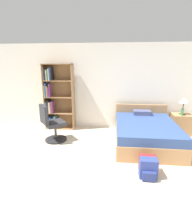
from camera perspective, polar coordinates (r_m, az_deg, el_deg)
ground_plane at (r=2.99m, az=8.75°, el=-27.06°), size 14.00×14.00×0.00m
wall_back at (r=5.48m, az=7.80°, el=7.93°), size 9.00×0.06×2.60m
bookshelf at (r=5.59m, az=-13.20°, el=4.32°), size 0.90×0.34×2.01m
bed at (r=4.75m, az=15.72°, el=-6.31°), size 1.51×2.00×0.82m
office_chair at (r=4.75m, az=-14.19°, el=-4.14°), size 0.72×0.71×1.01m
nightstand at (r=5.73m, az=25.89°, el=-3.50°), size 0.54×0.50×0.59m
table_lamp at (r=5.56m, az=26.77°, el=3.16°), size 0.25×0.25×0.49m
water_bottle at (r=5.50m, az=26.32°, el=-0.01°), size 0.07×0.07×0.21m
backpack_blue at (r=3.45m, az=16.70°, el=-17.41°), size 0.31×0.26×0.37m
backpack_red at (r=3.59m, az=16.36°, el=-16.23°), size 0.30×0.25×0.34m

